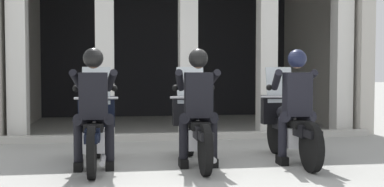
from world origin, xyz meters
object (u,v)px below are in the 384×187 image
motorcycle_center (195,127)px  motorcycle_right (289,126)px  police_officer_left (94,98)px  motorcycle_left (95,129)px  police_officer_center (198,97)px  police_officer_right (296,96)px

motorcycle_center → motorcycle_right: size_ratio=1.00×
police_officer_left → motorcycle_center: police_officer_left is taller
motorcycle_center → motorcycle_left: bearing=-175.6°
motorcycle_left → police_officer_center: 1.47m
motorcycle_left → police_officer_right: bearing=5.2°
police_officer_center → police_officer_right: bearing=4.3°
police_officer_right → motorcycle_right: bearing=96.7°
motorcycle_left → police_officer_center: police_officer_center is taller
motorcycle_left → police_officer_left: (-0.00, -0.28, 0.44)m
motorcycle_center → police_officer_center: size_ratio=1.29×
motorcycle_left → police_officer_left: bearing=-78.8°
police_officer_center → police_officer_right: size_ratio=1.00×
police_officer_center → motorcycle_left: bearing=172.7°
police_officer_left → motorcycle_right: (2.74, 0.27, -0.44)m
motorcycle_left → motorcycle_right: size_ratio=1.00×
police_officer_left → police_officer_center: same height
police_officer_right → police_officer_left: bearing=-173.3°
motorcycle_center → police_officer_center: 0.52m
police_officer_center → police_officer_left: bearing=-175.6°
police_officer_left → motorcycle_right: police_officer_left is taller
police_officer_left → motorcycle_right: 2.79m
motorcycle_left → police_officer_left: police_officer_left is taller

